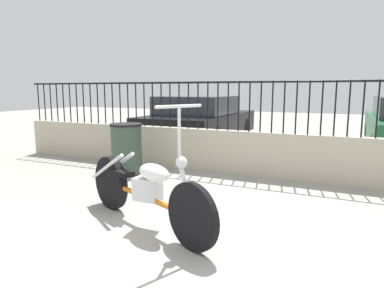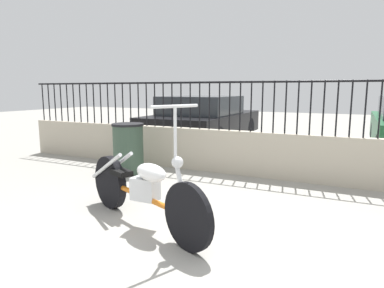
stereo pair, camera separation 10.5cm
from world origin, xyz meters
The scene contains 6 objects.
ground_plane centered at (0.00, 0.00, 0.00)m, with size 40.00×40.00×0.00m, color gray.
low_wall centered at (0.00, 3.12, 0.38)m, with size 10.79×0.18×0.76m.
fence_railing centered at (0.00, 3.12, 1.32)m, with size 10.79×0.04×0.84m.
motorcycle_orange centered at (-0.85, 0.53, 0.40)m, with size 2.04×1.00×1.33m.
trash_bin centered at (-2.35, 2.36, 0.44)m, with size 0.55×0.55×0.88m.
car_black centered at (-2.50, 5.85, 0.66)m, with size 1.94×4.08×1.29m.
Camera 1 is at (1.18, -2.49, 1.46)m, focal length 32.00 mm.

